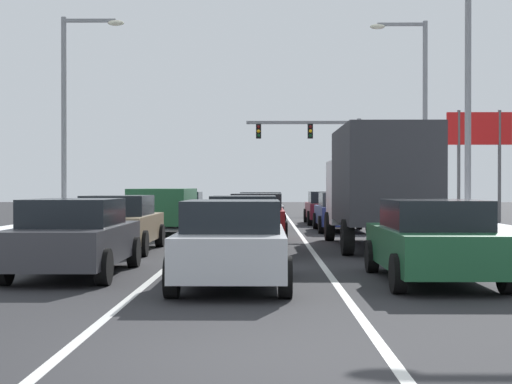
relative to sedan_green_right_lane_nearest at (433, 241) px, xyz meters
name	(u,v)px	position (x,y,z in m)	size (l,w,h in m)	color
ground_plane	(252,240)	(-3.49, 10.74, -0.76)	(120.00, 120.00, 0.00)	#28282B
lane_stripe_between_right_lane_and_center_lane	(299,232)	(-1.79, 15.02, -0.76)	(0.14, 47.07, 0.01)	silver
lane_stripe_between_center_lane_and_left_lane	(209,232)	(-5.19, 15.02, -0.76)	(0.14, 47.07, 0.01)	silver
snow_bank_right_shoulder	(439,225)	(3.51, 15.02, -0.49)	(2.11, 47.07, 0.55)	white
snow_bank_left_shoulder	(70,226)	(-10.49, 15.02, -0.51)	(1.71, 47.07, 0.50)	white
sedan_green_right_lane_nearest	(433,241)	(0.00, 0.00, 0.00)	(2.00, 4.50, 1.51)	#1E5633
box_truck_right_lane_second	(378,181)	(0.15, 7.83, 1.14)	(2.53, 7.20, 3.36)	silver
sedan_navy_right_lane_third	(341,212)	(-0.09, 15.86, 0.00)	(2.00, 4.50, 1.51)	navy
sedan_maroon_right_lane_fourth	(327,208)	(-0.18, 21.66, 0.00)	(2.00, 4.50, 1.51)	maroon
sedan_silver_center_lane_nearest	(232,242)	(-3.64, -0.52, 0.00)	(2.00, 4.50, 1.51)	#B7BABF
sedan_black_center_lane_second	(244,224)	(-3.62, 5.86, 0.00)	(2.00, 4.50, 1.51)	black
sedan_red_center_lane_third	(256,216)	(-3.35, 11.73, 0.00)	(2.00, 4.50, 1.51)	maroon
sedan_gray_center_lane_fourth	(261,210)	(-3.24, 17.60, 0.00)	(2.00, 4.50, 1.51)	slate
sedan_charcoal_left_lane_nearest	(75,237)	(-6.81, 0.98, 0.00)	(2.00, 4.50, 1.51)	#38383D
sedan_tan_left_lane_second	(119,223)	(-7.00, 6.52, 0.00)	(2.00, 4.50, 1.51)	#937F60
suv_green_left_lane_third	(164,207)	(-6.72, 13.62, 0.25)	(2.16, 4.90, 1.67)	#1E5633
sedan_white_left_lane_fourth	(182,209)	(-6.72, 19.70, 0.00)	(2.00, 4.50, 1.51)	silver
traffic_light_gantry	(323,145)	(0.78, 36.40, 3.73)	(7.54, 0.47, 6.20)	slate
street_lamp_right_mid	(459,80)	(3.71, 12.88, 4.71)	(2.66, 0.36, 9.28)	gray
street_lamp_right_far	(418,105)	(4.00, 21.44, 4.76)	(2.66, 0.36, 9.38)	gray
street_lamp_left_mid	(72,103)	(-11.20, 18.15, 4.50)	(2.66, 0.36, 8.88)	gray
roadside_sign_right	(479,140)	(7.48, 23.81, 3.25)	(3.20, 0.16, 5.50)	#59595B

